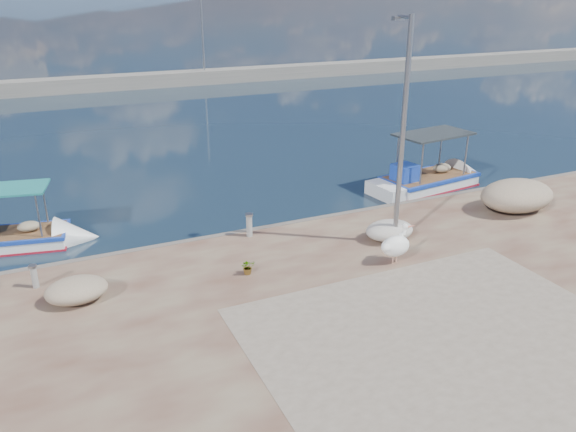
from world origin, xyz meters
The scene contains 13 objects.
ground centered at (0.00, 0.00, 0.00)m, with size 1400.00×1400.00×0.00m, color #162635.
quay_patch centered at (1.00, -3.00, 0.50)m, with size 9.00×7.00×0.01m, color gray.
breakwater centered at (0.00, 40.00, 0.60)m, with size 120.00×2.20×7.50m.
boat_left centered at (-8.39, 8.15, 0.19)m, with size 5.27×2.61×2.43m.
boat_right centered at (8.34, 7.22, 0.22)m, with size 6.12×2.67×2.85m.
pelican centered at (2.22, 0.89, 1.06)m, with size 1.24×0.69×1.18m.
lamp_post centered at (3.03, 2.13, 3.80)m, with size 0.44×0.96×7.00m.
bollard_near centered at (-1.08, 4.51, 0.93)m, with size 0.26×0.26×0.80m.
bollard_far centered at (-7.68, 3.71, 0.87)m, with size 0.22×0.22×0.68m.
potted_plant centered at (-2.07, 2.03, 0.72)m, with size 0.40×0.35×0.45m, color #33722D.
net_pile_d centered at (3.01, 2.39, 0.81)m, with size 1.64×1.23×0.62m, color beige.
net_pile_b centered at (-6.70, 2.49, 0.81)m, with size 1.60×1.25×0.62m, color #BFA78E.
net_pile_c centered at (8.76, 2.65, 1.07)m, with size 2.91×2.08×1.14m, color #BFA78E.
Camera 1 is at (-7.00, -11.55, 8.12)m, focal length 35.00 mm.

